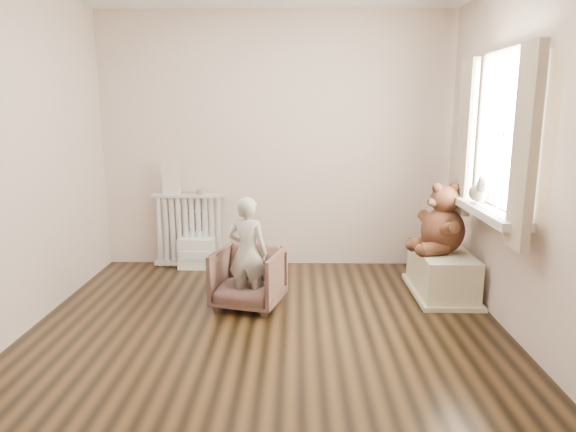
{
  "coord_description": "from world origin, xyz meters",
  "views": [
    {
      "loc": [
        0.22,
        -3.53,
        1.63
      ],
      "look_at": [
        0.15,
        0.45,
        0.8
      ],
      "focal_mm": 32.0,
      "sensor_mm": 36.0,
      "label": 1
    }
  ],
  "objects_px": {
    "teddy_bear": "(443,222)",
    "plush_cat": "(479,191)",
    "toy_vanity": "(197,241)",
    "toy_bench": "(442,272)",
    "armchair": "(249,278)",
    "child": "(248,253)",
    "radiator": "(189,230)"
  },
  "relations": [
    {
      "from": "teddy_bear",
      "to": "plush_cat",
      "type": "height_order",
      "value": "plush_cat"
    },
    {
      "from": "toy_vanity",
      "to": "toy_bench",
      "type": "relative_size",
      "value": 0.69
    },
    {
      "from": "armchair",
      "to": "plush_cat",
      "type": "bearing_deg",
      "value": 13.24
    },
    {
      "from": "toy_bench",
      "to": "plush_cat",
      "type": "relative_size",
      "value": 3.22
    },
    {
      "from": "toy_bench",
      "to": "teddy_bear",
      "type": "distance_m",
      "value": 0.47
    },
    {
      "from": "armchair",
      "to": "plush_cat",
      "type": "relative_size",
      "value": 2.08
    },
    {
      "from": "child",
      "to": "plush_cat",
      "type": "distance_m",
      "value": 1.91
    },
    {
      "from": "teddy_bear",
      "to": "radiator",
      "type": "bearing_deg",
      "value": 146.67
    },
    {
      "from": "radiator",
      "to": "child",
      "type": "bearing_deg",
      "value": -58.27
    },
    {
      "from": "radiator",
      "to": "child",
      "type": "xyz_separation_m",
      "value": [
        0.73,
        -1.18,
        0.09
      ]
    },
    {
      "from": "armchair",
      "to": "teddy_bear",
      "type": "height_order",
      "value": "teddy_bear"
    },
    {
      "from": "toy_vanity",
      "to": "armchair",
      "type": "distance_m",
      "value": 1.27
    },
    {
      "from": "radiator",
      "to": "plush_cat",
      "type": "height_order",
      "value": "plush_cat"
    },
    {
      "from": "plush_cat",
      "to": "teddy_bear",
      "type": "bearing_deg",
      "value": 117.19
    },
    {
      "from": "child",
      "to": "toy_bench",
      "type": "relative_size",
      "value": 1.1
    },
    {
      "from": "radiator",
      "to": "teddy_bear",
      "type": "bearing_deg",
      "value": -18.74
    },
    {
      "from": "toy_vanity",
      "to": "plush_cat",
      "type": "distance_m",
      "value": 2.84
    },
    {
      "from": "armchair",
      "to": "radiator",
      "type": "bearing_deg",
      "value": 137.89
    },
    {
      "from": "toy_vanity",
      "to": "plush_cat",
      "type": "height_order",
      "value": "plush_cat"
    },
    {
      "from": "plush_cat",
      "to": "child",
      "type": "bearing_deg",
      "value": -176.48
    },
    {
      "from": "child",
      "to": "toy_bench",
      "type": "bearing_deg",
      "value": -152.23
    },
    {
      "from": "child",
      "to": "toy_bench",
      "type": "distance_m",
      "value": 1.77
    },
    {
      "from": "child",
      "to": "plush_cat",
      "type": "bearing_deg",
      "value": -165.21
    },
    {
      "from": "armchair",
      "to": "toy_bench",
      "type": "relative_size",
      "value": 0.65
    },
    {
      "from": "radiator",
      "to": "child",
      "type": "relative_size",
      "value": 0.83
    },
    {
      "from": "radiator",
      "to": "armchair",
      "type": "relative_size",
      "value": 1.41
    },
    {
      "from": "toy_bench",
      "to": "child",
      "type": "bearing_deg",
      "value": -167.27
    },
    {
      "from": "armchair",
      "to": "plush_cat",
      "type": "distance_m",
      "value": 1.99
    },
    {
      "from": "teddy_bear",
      "to": "toy_vanity",
      "type": "bearing_deg",
      "value": 146.69
    },
    {
      "from": "radiator",
      "to": "teddy_bear",
      "type": "distance_m",
      "value": 2.56
    },
    {
      "from": "child",
      "to": "plush_cat",
      "type": "relative_size",
      "value": 3.54
    },
    {
      "from": "toy_vanity",
      "to": "child",
      "type": "distance_m",
      "value": 1.33
    }
  ]
}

